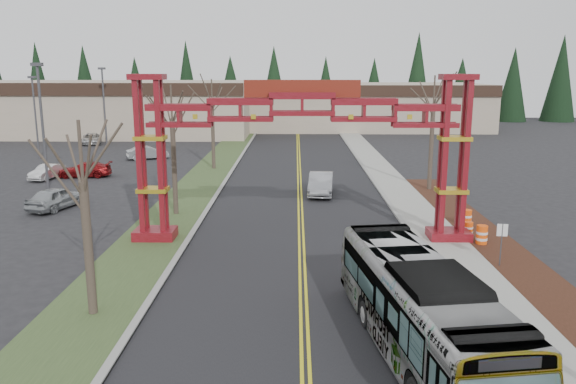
{
  "coord_description": "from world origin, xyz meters",
  "views": [
    {
      "loc": [
        -0.34,
        -11.38,
        9.08
      ],
      "look_at": [
        -0.68,
        14.52,
        3.45
      ],
      "focal_mm": 35.0,
      "sensor_mm": 36.0,
      "label": 1
    }
  ],
  "objects_px": {
    "retail_building_west": "(95,107)",
    "parked_car_near_b": "(47,172)",
    "transit_bus": "(421,309)",
    "bare_tree_right_far": "(433,106)",
    "barrel_south": "(482,236)",
    "bare_tree_median_far": "(212,104)",
    "parked_car_near_a": "(56,198)",
    "bare_tree_median_near": "(83,183)",
    "light_pole_far": "(104,101)",
    "retail_building_east": "(360,106)",
    "bare_tree_median_mid": "(172,119)",
    "gateway_arch": "(302,131)",
    "barrel_mid": "(468,230)",
    "street_sign": "(502,236)",
    "light_pole_near": "(42,117)",
    "light_pole_mid": "(35,112)",
    "parked_car_far_b": "(92,139)",
    "barrel_north": "(466,219)",
    "parked_car_far_a": "(147,153)",
    "parked_car_mid_a": "(85,170)",
    "silver_sedan": "(321,184)"
  },
  "relations": [
    {
      "from": "retail_building_west",
      "to": "parked_car_near_b",
      "type": "xyz_separation_m",
      "value": [
        8.51,
        -36.63,
        -3.14
      ]
    },
    {
      "from": "transit_bus",
      "to": "parked_car_near_b",
      "type": "bearing_deg",
      "value": 121.9
    },
    {
      "from": "bare_tree_right_far",
      "to": "barrel_south",
      "type": "xyz_separation_m",
      "value": [
        -0.5,
        -14.04,
        -5.93
      ]
    },
    {
      "from": "bare_tree_median_far",
      "to": "parked_car_near_a",
      "type": "bearing_deg",
      "value": -118.0
    },
    {
      "from": "parked_car_near_a",
      "to": "bare_tree_median_near",
      "type": "relative_size",
      "value": 0.6
    },
    {
      "from": "bare_tree_median_far",
      "to": "barrel_south",
      "type": "bearing_deg",
      "value": -53.13
    },
    {
      "from": "retail_building_west",
      "to": "parked_car_near_a",
      "type": "xyz_separation_m",
      "value": [
        13.7,
        -47.12,
        -3.0
      ]
    },
    {
      "from": "bare_tree_median_far",
      "to": "light_pole_far",
      "type": "bearing_deg",
      "value": 133.28
    },
    {
      "from": "transit_bus",
      "to": "bare_tree_median_far",
      "type": "height_order",
      "value": "bare_tree_median_far"
    },
    {
      "from": "retail_building_east",
      "to": "bare_tree_median_mid",
      "type": "relative_size",
      "value": 4.62
    },
    {
      "from": "retail_building_east",
      "to": "bare_tree_right_far",
      "type": "height_order",
      "value": "bare_tree_right_far"
    },
    {
      "from": "gateway_arch",
      "to": "barrel_mid",
      "type": "relative_size",
      "value": 20.31
    },
    {
      "from": "retail_building_east",
      "to": "bare_tree_median_mid",
      "type": "height_order",
      "value": "bare_tree_median_mid"
    },
    {
      "from": "light_pole_far",
      "to": "street_sign",
      "type": "height_order",
      "value": "light_pole_far"
    },
    {
      "from": "light_pole_near",
      "to": "street_sign",
      "type": "height_order",
      "value": "light_pole_near"
    },
    {
      "from": "retail_building_west",
      "to": "barrel_south",
      "type": "relative_size",
      "value": 41.55
    },
    {
      "from": "retail_building_east",
      "to": "bare_tree_median_far",
      "type": "height_order",
      "value": "bare_tree_median_far"
    },
    {
      "from": "transit_bus",
      "to": "light_pole_near",
      "type": "height_order",
      "value": "light_pole_near"
    },
    {
      "from": "light_pole_near",
      "to": "light_pole_mid",
      "type": "xyz_separation_m",
      "value": [
        -7.36,
        14.81,
        -0.66
      ]
    },
    {
      "from": "retail_building_west",
      "to": "transit_bus",
      "type": "relative_size",
      "value": 4.06
    },
    {
      "from": "light_pole_near",
      "to": "street_sign",
      "type": "xyz_separation_m",
      "value": [
        29.11,
        -17.92,
        -4.05
      ]
    },
    {
      "from": "barrel_mid",
      "to": "parked_car_far_b",
      "type": "bearing_deg",
      "value": 131.42
    },
    {
      "from": "parked_car_far_b",
      "to": "gateway_arch",
      "type": "bearing_deg",
      "value": -74.79
    },
    {
      "from": "light_pole_far",
      "to": "barrel_north",
      "type": "xyz_separation_m",
      "value": [
        33.3,
        -36.38,
        -4.91
      ]
    },
    {
      "from": "bare_tree_median_mid",
      "to": "bare_tree_median_far",
      "type": "bearing_deg",
      "value": 90.0
    },
    {
      "from": "gateway_arch",
      "to": "parked_car_far_a",
      "type": "relative_size",
      "value": 4.32
    },
    {
      "from": "retail_building_west",
      "to": "parked_car_far_b",
      "type": "relative_size",
      "value": 9.49
    },
    {
      "from": "light_pole_far",
      "to": "barrel_north",
      "type": "distance_m",
      "value": 49.57
    },
    {
      "from": "parked_car_mid_a",
      "to": "bare_tree_median_near",
      "type": "height_order",
      "value": "bare_tree_median_near"
    },
    {
      "from": "parked_car_near_a",
      "to": "transit_bus",
      "type": "bearing_deg",
      "value": 152.09
    },
    {
      "from": "transit_bus",
      "to": "parked_car_far_b",
      "type": "bearing_deg",
      "value": 110.97
    },
    {
      "from": "bare_tree_median_near",
      "to": "light_pole_far",
      "type": "xyz_separation_m",
      "value": [
        -15.57,
        48.65,
        0.33
      ]
    },
    {
      "from": "light_pole_mid",
      "to": "barrel_mid",
      "type": "bearing_deg",
      "value": -37.4
    },
    {
      "from": "barrel_south",
      "to": "street_sign",
      "type": "bearing_deg",
      "value": -93.97
    },
    {
      "from": "retail_building_west",
      "to": "transit_bus",
      "type": "distance_m",
      "value": 74.6
    },
    {
      "from": "retail_building_west",
      "to": "light_pole_far",
      "type": "bearing_deg",
      "value": -66.75
    },
    {
      "from": "transit_bus",
      "to": "barrel_south",
      "type": "relative_size",
      "value": 10.23
    },
    {
      "from": "bare_tree_median_mid",
      "to": "street_sign",
      "type": "relative_size",
      "value": 3.87
    },
    {
      "from": "retail_building_east",
      "to": "light_pole_far",
      "type": "relative_size",
      "value": 4.03
    },
    {
      "from": "parked_car_near_a",
      "to": "parked_car_far_a",
      "type": "distance_m",
      "value": 21.47
    },
    {
      "from": "bare_tree_median_near",
      "to": "street_sign",
      "type": "height_order",
      "value": "bare_tree_median_near"
    },
    {
      "from": "street_sign",
      "to": "barrel_south",
      "type": "bearing_deg",
      "value": 86.03
    },
    {
      "from": "bare_tree_median_near",
      "to": "barrel_south",
      "type": "distance_m",
      "value": 20.1
    },
    {
      "from": "silver_sedan",
      "to": "barrel_south",
      "type": "xyz_separation_m",
      "value": [
        7.94,
        -12.37,
        -0.26
      ]
    },
    {
      "from": "light_pole_far",
      "to": "parked_car_near_b",
      "type": "bearing_deg",
      "value": -84.51
    },
    {
      "from": "gateway_arch",
      "to": "retail_building_west",
      "type": "distance_m",
      "value": 61.78
    },
    {
      "from": "bare_tree_median_near",
      "to": "light_pole_near",
      "type": "height_order",
      "value": "light_pole_near"
    },
    {
      "from": "parked_car_near_a",
      "to": "barrel_south",
      "type": "height_order",
      "value": "parked_car_near_a"
    },
    {
      "from": "bare_tree_right_far",
      "to": "silver_sedan",
      "type": "bearing_deg",
      "value": -168.79
    },
    {
      "from": "silver_sedan",
      "to": "street_sign",
      "type": "relative_size",
      "value": 2.33
    }
  ]
}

